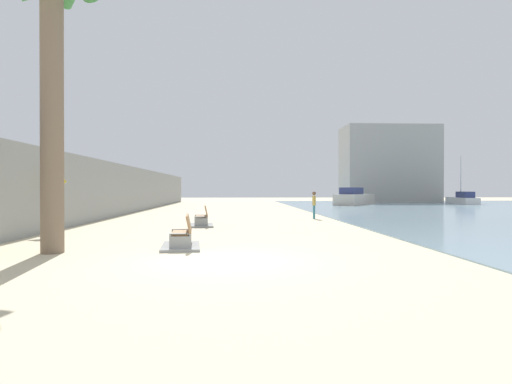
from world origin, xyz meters
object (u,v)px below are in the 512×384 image
(boat_nearest, at_px, (463,199))
(pedestrian_sign, at_px, (55,195))
(bench_near, at_px, (182,240))
(boat_far_left, at_px, (354,198))
(person_walking, at_px, (314,203))
(palm_tree, at_px, (51,33))
(bench_far, at_px, (202,221))

(boat_nearest, height_order, pedestrian_sign, boat_nearest)
(bench_near, relative_size, boat_nearest, 0.31)
(boat_far_left, relative_size, boat_nearest, 1.08)
(bench_near, distance_m, pedestrian_sign, 6.70)
(boat_far_left, bearing_deg, bench_near, -113.28)
(person_walking, relative_size, pedestrian_sign, 0.65)
(boat_far_left, bearing_deg, person_walking, -111.14)
(palm_tree, distance_m, bench_near, 6.73)
(palm_tree, relative_size, boat_nearest, 1.18)
(person_walking, bearing_deg, boat_far_left, 68.86)
(bench_near, bearing_deg, palm_tree, -164.91)
(bench_far, bearing_deg, boat_nearest, 45.67)
(palm_tree, distance_m, bench_far, 10.78)
(palm_tree, height_order, pedestrian_sign, palm_tree)
(boat_nearest, bearing_deg, boat_far_left, -170.71)
(palm_tree, bearing_deg, pedestrian_sign, 111.18)
(palm_tree, bearing_deg, bench_near, 15.09)
(palm_tree, xyz_separation_m, boat_far_left, (17.97, 34.77, -5.20))
(palm_tree, distance_m, boat_far_left, 39.48)
(palm_tree, height_order, bench_near, palm_tree)
(palm_tree, xyz_separation_m, boat_nearest, (31.21, 36.94, -5.39))
(person_walking, bearing_deg, boat_nearest, 47.81)
(palm_tree, relative_size, boat_far_left, 1.09)
(boat_far_left, bearing_deg, bench_far, -118.97)
(palm_tree, bearing_deg, boat_nearest, 49.80)
(bench_far, height_order, pedestrian_sign, pedestrian_sign)
(boat_far_left, xyz_separation_m, pedestrian_sign, (-19.84, -29.93, 0.76))
(boat_far_left, bearing_deg, pedestrian_sign, -123.55)
(person_walking, xyz_separation_m, boat_far_left, (8.39, 21.70, -0.16))
(palm_tree, distance_m, boat_nearest, 48.66)
(boat_far_left, height_order, boat_nearest, boat_nearest)
(bench_far, distance_m, boat_far_left, 30.07)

